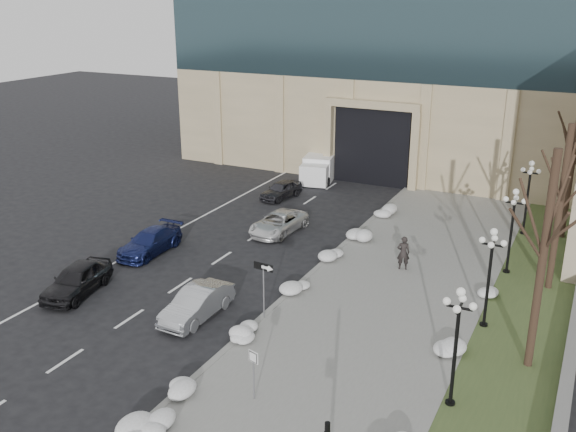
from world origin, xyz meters
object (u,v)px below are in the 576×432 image
object	(u,v)px
pedestrian	(403,253)
keep_sign	(253,365)
car_d	(279,223)
one_way_sign	(266,274)
car_b	(197,304)
car_a	(77,280)
lamppost_a	(457,331)
lamppost_c	(513,220)
box_truck	(321,166)
lamppost_d	(529,188)
car_e	(281,190)
car_c	(150,242)
lamppost_b	(490,265)

from	to	relation	value
pedestrian	keep_sign	distance (m)	13.91
car_d	one_way_sign	size ratio (longest dim) A/B	1.64
car_b	car_a	bearing A→B (deg)	-174.22
lamppost_a	lamppost_c	bearing A→B (deg)	90.00
box_truck	lamppost_d	size ratio (longest dim) A/B	1.39
pedestrian	car_b	bearing A→B (deg)	32.27
car_e	lamppost_c	xyz separation A→B (m)	(16.89, -6.54, 2.43)
car_b	lamppost_c	size ratio (longest dim) A/B	0.91
car_c	lamppost_b	world-z (taller)	lamppost_b
car_a	car_d	size ratio (longest dim) A/B	0.97
lamppost_d	pedestrian	bearing A→B (deg)	-120.62
box_truck	lamppost_c	bearing A→B (deg)	-49.70
car_d	car_e	xyz separation A→B (m)	(-3.10, 6.42, -0.00)
pedestrian	lamppost_c	size ratio (longest dim) A/B	0.39
car_c	car_e	xyz separation A→B (m)	(2.03, 12.68, -0.03)
pedestrian	keep_sign	size ratio (longest dim) A/B	0.89
car_b	box_truck	distance (m)	24.75
car_a	car_b	bearing A→B (deg)	-5.94
car_d	car_e	size ratio (longest dim) A/B	1.23
keep_sign	pedestrian	bearing A→B (deg)	100.30
keep_sign	car_c	bearing A→B (deg)	157.84
lamppost_c	car_a	bearing A→B (deg)	-147.41
car_a	car_b	distance (m)	6.80
car_d	car_b	bearing A→B (deg)	-76.99
car_a	lamppost_a	size ratio (longest dim) A/B	0.94
pedestrian	lamppost_a	size ratio (longest dim) A/B	0.39
car_a	one_way_sign	size ratio (longest dim) A/B	1.58
box_truck	lamppost_d	distance (m)	17.82
car_a	lamppost_d	bearing A→B (deg)	33.81
car_c	lamppost_c	distance (m)	20.03
car_b	lamppost_b	world-z (taller)	lamppost_b
pedestrian	lamppost_d	size ratio (longest dim) A/B	0.39
pedestrian	lamppost_d	xyz separation A→B (m)	(5.10, 8.62, 2.02)
one_way_sign	car_c	bearing A→B (deg)	162.73
car_d	lamppost_b	size ratio (longest dim) A/B	0.97
car_b	car_c	world-z (taller)	car_b
lamppost_d	box_truck	bearing A→B (deg)	158.87
lamppost_d	car_b	bearing A→B (deg)	-123.86
box_truck	lamppost_b	bearing A→B (deg)	-61.32
car_c	car_e	bearing A→B (deg)	80.21
one_way_sign	lamppost_a	size ratio (longest dim) A/B	0.59
car_e	keep_sign	world-z (taller)	keep_sign
one_way_sign	lamppost_a	bearing A→B (deg)	-10.94
car_e	lamppost_a	size ratio (longest dim) A/B	0.79
car_a	car_c	size ratio (longest dim) A/B	0.97
one_way_sign	keep_sign	world-z (taller)	one_way_sign
pedestrian	lamppost_d	world-z (taller)	lamppost_d
car_e	car_d	bearing A→B (deg)	-54.21
car_e	keep_sign	size ratio (longest dim) A/B	1.78
car_b	lamppost_c	xyz separation A→B (m)	(12.05, 11.47, 2.36)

